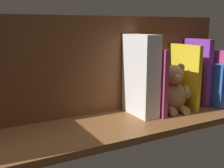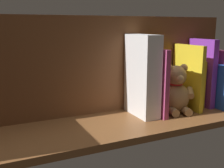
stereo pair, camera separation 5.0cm
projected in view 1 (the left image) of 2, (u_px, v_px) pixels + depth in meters
The scene contains 11 objects.
ground_plane at pixel (112, 126), 92.22cm from camera, with size 109.37×29.05×2.20cm, color brown.
shelf_back_panel at pixel (96, 66), 98.92cm from camera, with size 109.37×1.50×34.86cm, color brown.
book_0 at pixel (210, 77), 113.46cm from camera, with size 3.14×17.95×22.11cm, color #B23F72.
book_1 at pixel (205, 83), 112.44cm from camera, with size 1.58×18.39×17.12cm, color blue.
book_2 at pixel (197, 72), 112.17cm from camera, with size 2.49×13.97×26.35cm, color purple.
book_3 at pixel (189, 82), 112.66cm from camera, with size 2.25×11.65×18.14cm, color yellow.
book_4 at pixel (185, 83), 110.79cm from camera, with size 1.93×13.27×17.70cm, color yellow.
book_5 at pixel (184, 76), 107.68cm from camera, with size 1.64×16.35×24.45cm, color yellow.
teddy_bear at pixel (173, 90), 103.00cm from camera, with size 14.11×13.08×17.90cm.
book_6 at pixel (152, 81), 100.21cm from camera, with size 1.79×16.80×23.69cm, color #B23F72.
dictionary_thick_white at pixel (141, 75), 98.11cm from camera, with size 6.06×15.47×28.53cm, color white.
Camera 1 is at (41.85, 76.67, 31.55)cm, focal length 44.54 mm.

